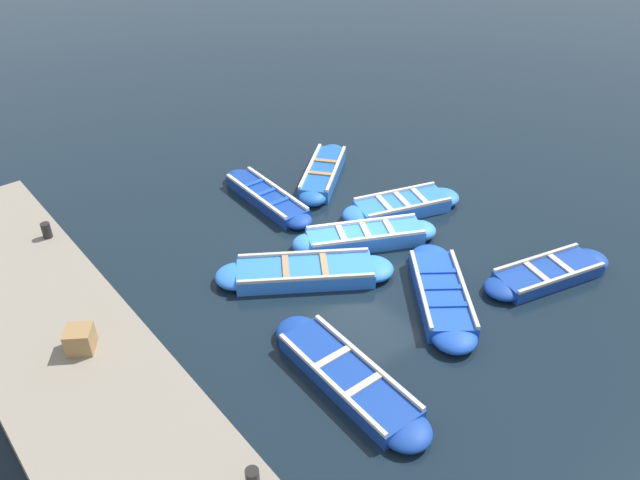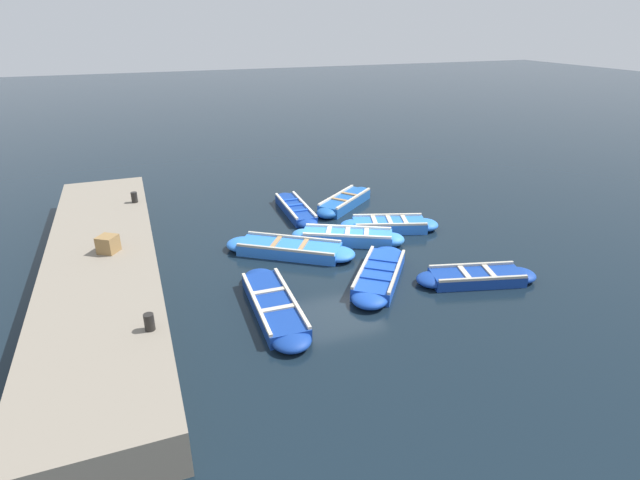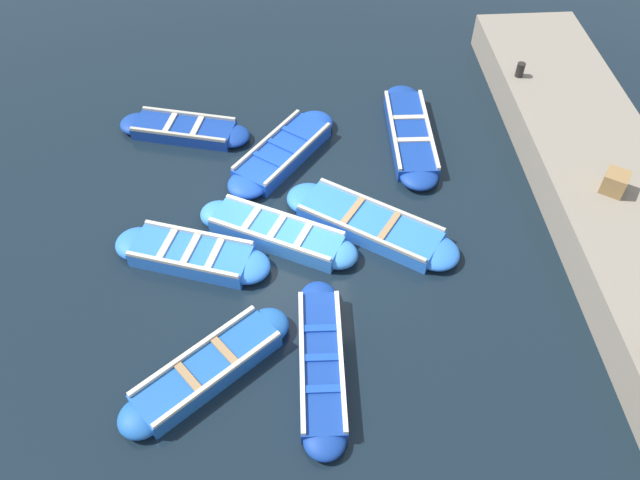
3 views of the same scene
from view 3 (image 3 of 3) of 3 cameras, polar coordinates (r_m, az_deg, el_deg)
ground_plane at (r=13.25m, az=-2.29°, el=0.97°), size 120.00×120.00×0.00m
boat_end_of_row at (r=13.15m, az=4.58°, el=1.42°), size 3.82×3.03×0.40m
boat_inner_gap at (r=15.80m, az=-12.30°, el=9.83°), size 3.38×1.63×0.36m
boat_stern_in at (r=11.22m, az=-10.21°, el=-11.54°), size 3.18×2.74×0.43m
boat_drifting at (r=12.81m, az=-11.64°, el=-1.33°), size 3.40×1.86×0.41m
boat_outer_right at (r=11.15m, az=0.11°, el=-11.12°), size 0.84×3.58×0.37m
boat_outer_left at (r=14.80m, az=-3.42°, el=8.02°), size 2.90×3.37×0.40m
boat_tucked at (r=12.94m, az=-3.96°, el=0.60°), size 3.51×2.30×0.43m
boat_bow_out at (r=15.46m, az=8.23°, el=9.58°), size 1.02×3.94×0.38m
quay_wall at (r=14.60m, az=25.14°, el=3.32°), size 2.72×13.94×0.89m
bollard_north at (r=16.61m, az=17.83°, el=14.60°), size 0.20×0.20×0.35m
wooden_crate at (r=13.98m, az=25.36°, el=4.80°), size 0.62×0.62×0.45m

